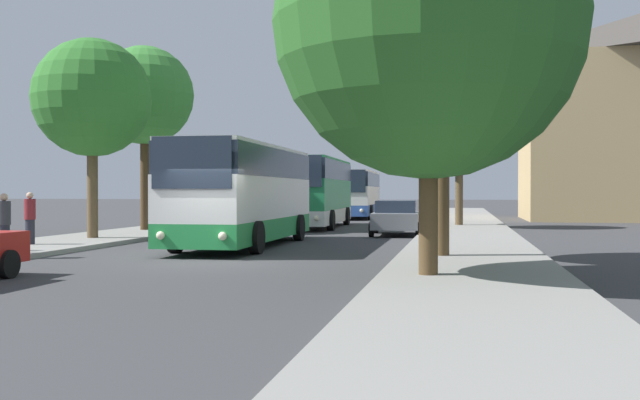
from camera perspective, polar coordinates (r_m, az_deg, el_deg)
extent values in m
plane|color=#38383A|center=(20.28, -8.72, -4.67)|extent=(300.00, 300.00, 0.00)
cube|color=gray|center=(19.14, 11.54, -4.77)|extent=(4.00, 120.00, 0.15)
cube|color=tan|center=(53.24, 23.20, 4.24)|extent=(14.70, 10.01, 10.50)
cube|color=#238942|center=(25.80, -5.82, -2.13)|extent=(2.64, 10.33, 0.70)
cube|color=silver|center=(25.77, -5.82, 0.18)|extent=(2.64, 10.33, 1.38)
cube|color=#232D3D|center=(25.78, -5.83, 2.77)|extent=(2.66, 10.13, 0.95)
cube|color=silver|center=(25.81, -5.83, 3.95)|extent=(2.58, 10.13, 0.12)
cube|color=#232D3D|center=(20.85, -9.77, 2.84)|extent=(2.30, 0.08, 1.45)
sphere|color=#F4EAC1|center=(21.17, -12.06, -2.66)|extent=(0.24, 0.24, 0.24)
sphere|color=#F4EAC1|center=(20.56, -7.44, -2.75)|extent=(0.24, 0.24, 0.24)
cylinder|color=black|center=(23.28, -10.96, -2.75)|extent=(0.31, 1.00, 1.00)
cylinder|color=black|center=(22.48, -4.87, -2.86)|extent=(0.31, 1.00, 1.00)
cylinder|color=black|center=(29.13, -6.55, -2.06)|extent=(0.31, 1.00, 1.00)
cylinder|color=black|center=(28.50, -1.62, -2.12)|extent=(0.31, 1.00, 1.00)
cube|color=silver|center=(38.85, -0.28, -1.19)|extent=(2.67, 10.08, 0.70)
cube|color=#23844C|center=(38.82, -0.28, 0.44)|extent=(2.67, 10.08, 1.50)
cube|color=#232D3D|center=(38.84, -0.28, 2.25)|extent=(2.69, 9.88, 0.95)
cube|color=#23844C|center=(38.86, -0.28, 3.03)|extent=(2.62, 9.88, 0.12)
cube|color=#232D3D|center=(33.88, -1.68, 2.22)|extent=(2.17, 0.12, 1.45)
sphere|color=#F4EAC1|center=(34.03, -3.08, -1.39)|extent=(0.24, 0.24, 0.24)
sphere|color=#F4EAC1|center=(33.72, -0.28, -1.41)|extent=(0.24, 0.24, 0.24)
cylinder|color=black|center=(36.12, -2.95, -1.53)|extent=(0.33, 1.01, 1.00)
cylinder|color=black|center=(35.70, 0.84, -1.55)|extent=(0.33, 1.01, 1.00)
cylinder|color=black|center=(42.02, -1.23, -1.22)|extent=(0.33, 1.01, 1.00)
cylinder|color=black|center=(41.65, 2.03, -1.23)|extent=(0.33, 1.01, 1.00)
cube|color=#2D519E|center=(52.71, 2.77, -0.70)|extent=(2.91, 10.64, 0.70)
cube|color=silver|center=(52.70, 2.77, 0.35)|extent=(2.91, 10.64, 1.23)
cube|color=#232D3D|center=(52.71, 2.77, 1.54)|extent=(2.93, 10.43, 0.95)
cube|color=silver|center=(52.72, 2.77, 2.12)|extent=(2.85, 10.43, 0.12)
cube|color=#232D3D|center=(47.42, 2.12, 1.46)|extent=(2.28, 0.14, 1.45)
sphere|color=#F4EAC1|center=(47.52, 1.05, -0.81)|extent=(0.24, 0.24, 0.24)
sphere|color=#F4EAC1|center=(47.32, 3.18, -0.81)|extent=(0.24, 0.24, 0.24)
cylinder|color=black|center=(49.72, 0.95, -0.92)|extent=(0.34, 1.01, 1.00)
cylinder|color=black|center=(49.45, 3.86, -0.93)|extent=(0.34, 1.01, 1.00)
cylinder|color=black|center=(56.01, 1.81, -0.75)|extent=(0.34, 1.01, 1.00)
cylinder|color=black|center=(55.76, 4.40, -0.75)|extent=(0.34, 1.01, 1.00)
cylinder|color=black|center=(17.54, -22.66, -4.53)|extent=(0.21, 0.62, 0.62)
cube|color=slate|center=(32.21, 5.80, -1.54)|extent=(2.11, 4.49, 0.67)
cube|color=#232D3D|center=(32.37, 5.82, -0.49)|extent=(1.78, 2.37, 0.51)
cylinder|color=black|center=(30.84, 7.48, -2.26)|extent=(0.23, 0.63, 0.62)
cylinder|color=black|center=(30.91, 3.94, -2.25)|extent=(0.23, 0.63, 0.62)
cylinder|color=black|center=(33.57, 7.52, -2.02)|extent=(0.23, 0.63, 0.62)
cylinder|color=black|center=(33.64, 4.27, -2.01)|extent=(0.23, 0.63, 0.62)
cylinder|color=#23232D|center=(26.25, -21.23, -2.28)|extent=(0.30, 0.30, 0.81)
cylinder|color=maroon|center=(26.22, -21.23, -0.65)|extent=(0.36, 0.36, 0.68)
sphere|color=tan|center=(26.22, -21.24, 0.32)|extent=(0.22, 0.22, 0.22)
cylinder|color=#23232D|center=(22.73, -22.93, -2.75)|extent=(0.30, 0.30, 0.80)
cylinder|color=#333338|center=(22.70, -22.93, -0.91)|extent=(0.36, 0.36, 0.66)
sphere|color=tan|center=(22.70, -22.94, 0.20)|extent=(0.22, 0.22, 0.22)
cylinder|color=brown|center=(29.19, -16.95, 0.75)|extent=(0.40, 0.40, 3.58)
sphere|color=#2D7028|center=(29.40, -16.97, 7.47)|extent=(4.41, 4.41, 4.41)
cylinder|color=#47331E|center=(34.66, -13.21, 1.42)|extent=(0.40, 0.40, 4.40)
sphere|color=#387F33|center=(34.93, -13.23, 7.77)|extent=(4.43, 4.43, 4.43)
cylinder|color=#513D23|center=(15.73, 8.25, -0.58)|extent=(0.40, 0.40, 2.79)
sphere|color=#286023|center=(16.11, 8.28, 13.17)|extent=(6.50, 6.50, 6.50)
cylinder|color=#513D23|center=(20.51, 9.28, 1.91)|extent=(0.40, 0.40, 4.36)
sphere|color=#2D7028|center=(20.97, 9.30, 12.74)|extent=(4.70, 4.70, 4.70)
cylinder|color=brown|center=(39.29, 10.55, 0.70)|extent=(0.40, 0.40, 3.52)
sphere|color=#428938|center=(39.45, 10.56, 5.76)|extent=(4.59, 4.59, 4.59)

